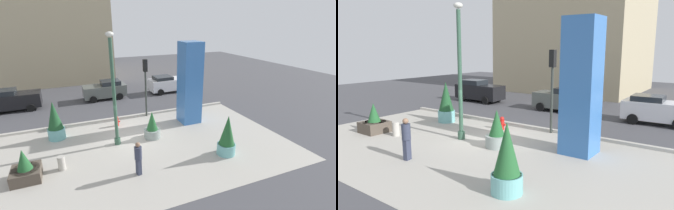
{
  "view_description": "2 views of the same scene",
  "coord_description": "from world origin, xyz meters",
  "views": [
    {
      "loc": [
        -3.44,
        -14.34,
        7.28
      ],
      "look_at": [
        2.49,
        -0.25,
        1.87
      ],
      "focal_mm": 26.31,
      "sensor_mm": 36.0,
      "label": 1
    },
    {
      "loc": [
        9.87,
        -11.93,
        4.55
      ],
      "look_at": [
        1.69,
        -0.77,
        2.04
      ],
      "focal_mm": 34.01,
      "sensor_mm": 36.0,
      "label": 2
    }
  ],
  "objects": [
    {
      "name": "traffic_light_far_side",
      "position": [
        2.0,
        2.92,
        3.01
      ],
      "size": [
        0.28,
        0.42,
        4.44
      ],
      "color": "#333833",
      "rests_on": "ground_plane"
    },
    {
      "name": "potted_plant_near_right",
      "position": [
        -5.79,
        -2.63,
        0.55
      ],
      "size": [
        1.29,
        1.29,
        1.61
      ],
      "color": "#4C4238",
      "rests_on": "ground_plane"
    },
    {
      "name": "potted_plant_by_pillar",
      "position": [
        1.17,
        -0.78,
        0.72
      ],
      "size": [
        1.06,
        1.06,
        1.77
      ],
      "color": "gray",
      "rests_on": "ground_plane"
    },
    {
      "name": "car_intersection",
      "position": [
        -7.84,
        8.36,
        0.92
      ],
      "size": [
        4.22,
        1.97,
        1.82
      ],
      "color": "black",
      "rests_on": "ground_plane"
    },
    {
      "name": "pedestrian_crossing",
      "position": [
        -0.75,
        -4.28,
        0.98
      ],
      "size": [
        0.43,
        0.43,
        1.75
      ],
      "color": "#33384C",
      "rests_on": "ground_plane"
    },
    {
      "name": "fire_hydrant",
      "position": [
        -0.55,
        1.92,
        0.37
      ],
      "size": [
        0.36,
        0.26,
        0.75
      ],
      "color": "red",
      "rests_on": "ground_plane"
    },
    {
      "name": "curb_strip",
      "position": [
        0.0,
        3.12,
        0.08
      ],
      "size": [
        18.0,
        0.24,
        0.16
      ],
      "primitive_type": "cube",
      "color": "#B7B2A8",
      "rests_on": "ground_plane"
    },
    {
      "name": "ground_plane",
      "position": [
        0.0,
        4.0,
        0.0
      ],
      "size": [
        60.0,
        60.0,
        0.0
      ],
      "primitive_type": "plane",
      "color": "#47474C"
    },
    {
      "name": "concrete_bollard",
      "position": [
        -4.24,
        -2.38,
        0.38
      ],
      "size": [
        0.36,
        0.36,
        0.75
      ],
      "primitive_type": "cylinder",
      "color": "#B2ADA3",
      "rests_on": "ground_plane"
    },
    {
      "name": "potted_plant_mid_plaza",
      "position": [
        4.33,
        -4.32,
        1.07
      ],
      "size": [
        1.03,
        1.03,
        2.32
      ],
      "color": "#6BB2B2",
      "rests_on": "ground_plane"
    },
    {
      "name": "lamp_post",
      "position": [
        -1.08,
        -0.79,
        3.23
      ],
      "size": [
        0.44,
        0.44,
        6.63
      ],
      "color": "#335642",
      "rests_on": "ground_plane"
    },
    {
      "name": "plaza_pavement",
      "position": [
        0.0,
        -2.0,
        0.0
      ],
      "size": [
        18.0,
        10.0,
        0.02
      ],
      "primitive_type": "cube",
      "color": "#ADA89E",
      "rests_on": "ground_plane"
    },
    {
      "name": "potted_plant_curbside",
      "position": [
        -4.47,
        1.41,
        1.17
      ],
      "size": [
        1.04,
        1.04,
        2.49
      ],
      "color": "#6BB2B2",
      "rests_on": "ground_plane"
    },
    {
      "name": "car_passing_lane",
      "position": [
        -0.2,
        8.65,
        0.87
      ],
      "size": [
        3.93,
        2.02,
        1.73
      ],
      "color": "#565B56",
      "rests_on": "ground_plane"
    },
    {
      "name": "art_pillar_blue",
      "position": [
        4.57,
        0.69,
        2.91
      ],
      "size": [
        1.39,
        1.39,
        5.81
      ],
      "primitive_type": "cube",
      "color": "#3870BC",
      "rests_on": "ground_plane"
    },
    {
      "name": "car_curb_west",
      "position": [
        6.12,
        8.52,
        0.87
      ],
      "size": [
        4.0,
        2.17,
        1.7
      ],
      "color": "silver",
      "rests_on": "ground_plane"
    }
  ]
}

